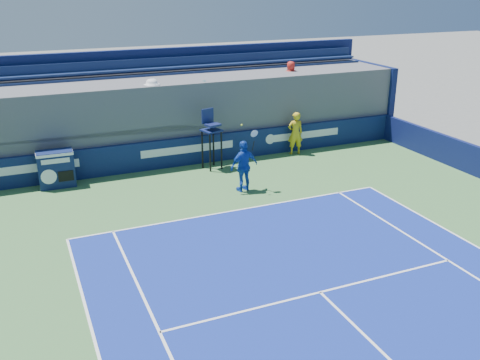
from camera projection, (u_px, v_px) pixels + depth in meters
name	position (u px, v px, depth m)	size (l,w,h in m)	color
ball_person	(295.00, 133.00, 23.60)	(0.70, 0.46, 1.91)	gold
back_hoarding	(188.00, 151.00, 22.33)	(20.40, 0.21, 1.20)	#0C1946
match_clock	(56.00, 168.00, 19.92)	(1.33, 0.76, 1.40)	#0E1A47
umpire_chair	(211.00, 133.00, 21.59)	(0.86, 0.86, 2.48)	black
tennis_player	(244.00, 166.00, 19.43)	(1.19, 0.65, 2.57)	#1540B0
stadium_seating	(173.00, 112.00, 23.67)	(21.00, 4.05, 4.40)	#4A4A4F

